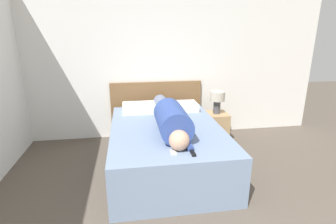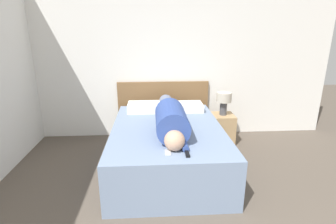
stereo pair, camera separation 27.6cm
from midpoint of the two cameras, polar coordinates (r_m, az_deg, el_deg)
wall_back at (r=4.46m, az=1.77°, el=11.06°), size 5.56×0.06×2.60m
bed at (r=3.54m, az=2.09°, el=-7.68°), size 1.43×2.02×0.58m
headboard at (r=4.55m, az=0.69°, el=0.64°), size 1.55×0.04×0.96m
nightstand at (r=4.43m, az=13.43°, el=-3.58°), size 0.36×0.38×0.48m
table_lamp at (r=4.28m, az=13.88°, el=2.54°), size 0.24×0.24×0.37m
person_lying at (r=3.27m, az=2.96°, el=-1.37°), size 0.37×1.72×0.37m
pillow_near_headboard at (r=4.07m, az=-3.00°, el=1.04°), size 0.54×0.37×0.13m
pillow_second at (r=4.13m, az=5.81°, el=1.11°), size 0.52×0.37×0.11m
tv_remote at (r=2.71m, az=7.13°, el=-8.99°), size 0.04×0.15×0.02m
cell_phone at (r=2.73m, az=2.88°, el=-8.83°), size 0.06×0.13×0.01m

